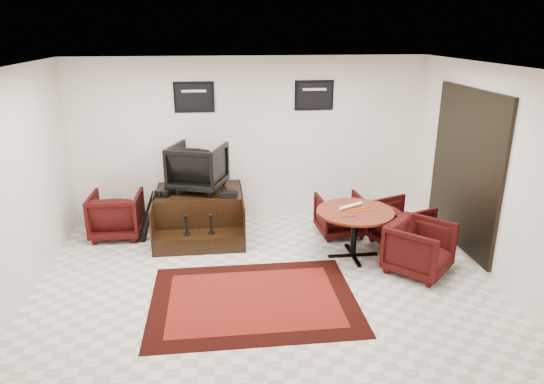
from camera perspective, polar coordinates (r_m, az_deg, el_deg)
The scene contains 16 objects.
ground at distance 6.51m, azimuth -0.85°, elevation -10.99°, with size 6.00×6.00×0.00m, color white.
room_shell at distance 6.00m, azimuth 2.84°, elevation 4.82°, with size 6.02×5.02×2.81m.
area_rug at distance 6.20m, azimuth -2.18°, elevation -12.54°, with size 2.55×1.91×0.01m.
shine_podium at distance 8.01m, azimuth -8.47°, elevation -2.64°, with size 1.39×1.44×0.72m.
shine_chair at distance 7.90m, azimuth -8.73°, elevation 3.20°, with size 0.81×0.76×0.84m, color black.
shoes_pair at distance 7.83m, azimuth -12.57°, elevation 0.01°, with size 0.29×0.33×0.10m.
polish_kit at distance 7.58m, azimuth -5.11°, elevation -0.31°, with size 0.25×0.17×0.09m, color black.
umbrella_black at distance 7.83m, azimuth -14.29°, elevation -2.68°, with size 0.33×0.12×0.88m, color black, non-canonical shape.
umbrella_hooked at distance 8.11m, azimuth -14.48°, elevation -2.33°, with size 0.29×0.11×0.78m, color black, non-canonical shape.
armchair_side at distance 8.21m, azimuth -17.84°, elevation -2.29°, with size 0.78×0.73×0.81m, color black.
meeting_table at distance 7.12m, azimuth 9.73°, elevation -2.84°, with size 1.11×1.11×0.73m.
table_chair_back at distance 7.98m, azimuth 8.00°, elevation -2.46°, with size 0.71×0.66×0.73m, color black.
table_chair_window at distance 7.76m, azimuth 14.93°, elevation -3.40°, with size 0.75×0.70×0.77m, color black.
table_chair_corner at distance 6.97m, azimuth 16.98°, elevation -6.06°, with size 0.78×0.73×0.80m, color black.
paper_roll at distance 7.19m, azimuth 9.26°, elevation -1.62°, with size 0.05×0.05×0.42m, color white.
table_clutter at distance 7.07m, azimuth 10.10°, elevation -2.20°, with size 0.56×0.38×0.01m.
Camera 1 is at (-0.56, -5.62, 3.23)m, focal length 32.00 mm.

